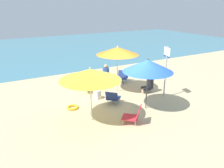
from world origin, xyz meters
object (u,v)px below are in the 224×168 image
Objects in this scene: umbrella_yellow at (90,74)px; beach_chair_d at (134,115)px; umbrella_orange at (117,51)px; beach_bag at (97,95)px; beach_chair_a at (85,84)px; warning_sign at (166,65)px; beach_chair_b at (122,76)px; beach_chair_c at (113,97)px; person_a at (149,83)px; swim_ring at (73,107)px; umbrella_blue at (148,66)px; beach_chair_e at (90,81)px; person_b at (105,74)px.

umbrella_yellow reaches higher than beach_chair_d.
umbrella_orange is 2.03m from beach_bag.
warning_sign is at bearing -28.20° from beach_chair_a.
beach_chair_a is at bearing 157.36° from warning_sign.
beach_chair_c is (-1.77, -2.14, -0.00)m from beach_chair_b.
swim_ring is (-3.50, 0.10, -0.39)m from person_a.
beach_bag is (0.99, 1.57, -1.42)m from umbrella_yellow.
swim_ring is at bearing 150.71° from umbrella_blue.
beach_chair_e is at bearing 45.65° from beach_chair_c.
umbrella_yellow is at bearing 105.09° from person_b.
warning_sign is (2.36, 1.21, 1.12)m from beach_chair_d.
umbrella_orange is 5.80× the size of beach_bag.
umbrella_yellow is 3.48m from warning_sign.
beach_chair_c reaches higher than beach_chair_b.
beach_chair_b is 1.72m from beach_chair_e.
person_a reaches higher than beach_chair_e.
umbrella_yellow is 2.68× the size of beach_chair_b.
beach_chair_a reaches higher than beach_chair_c.
umbrella_blue is 1.86m from beach_chair_d.
umbrella_blue is (0.03, -2.04, -0.18)m from umbrella_orange.
beach_chair_e is 2.71m from person_a.
beach_chair_d is at bearing -87.51° from beach_bag.
beach_chair_c is at bearing -127.79° from umbrella_orange.
umbrella_blue reaches higher than person_a.
person_b is 3.19m from warning_sign.
beach_chair_b is 3.72m from swim_ring.
beach_chair_b is at bearing 7.30° from beach_chair_c.
warning_sign is (0.42, -2.59, 1.12)m from beach_chair_b.
umbrella_yellow reaches higher than beach_chair_a.
beach_chair_d is at bearing -139.07° from beach_chair_c.
beach_chair_c is (-0.88, 0.94, -1.36)m from umbrella_blue.
beach_chair_b is at bearing 33.14° from beach_bag.
beach_chair_d is at bearing -145.78° from umbrella_blue.
umbrella_orange is 3.32m from beach_chair_d.
warning_sign is at bearing 5.24° from umbrella_yellow.
beach_chair_e reaches higher than beach_bag.
umbrella_blue is 2.13× the size of person_a.
swim_ring is at bearing 88.72° from person_b.
person_b is (1.32, 0.66, 0.12)m from beach_chair_a.
person_a is at bearing -34.98° from umbrella_orange.
person_a reaches higher than beach_bag.
umbrella_yellow is 1.93m from beach_chair_d.
beach_chair_b is 0.93m from person_b.
swim_ring is at bearing -77.48° from beach_chair_e.
beach_bag is at bearing 169.43° from warning_sign.
beach_chair_e is (1.32, 2.96, -1.27)m from umbrella_yellow.
umbrella_yellow is at bearing -98.36° from beach_chair_a.
umbrella_blue is 0.89× the size of warning_sign.
beach_chair_e is at bearing 58.40° from beach_chair_a.
umbrella_blue is at bearing 56.45° from person_a.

